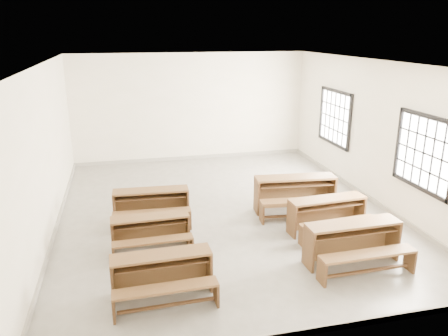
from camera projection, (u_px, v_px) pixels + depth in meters
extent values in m
plane|color=gray|center=(224.00, 211.00, 9.61)|extent=(8.50, 8.50, 0.00)
cube|color=silver|center=(224.00, 64.00, 8.66)|extent=(7.00, 8.50, 0.05)
cube|color=white|center=(191.00, 108.00, 13.05)|extent=(7.00, 0.05, 3.20)
cube|color=white|center=(306.00, 224.00, 5.21)|extent=(7.00, 0.05, 3.20)
cube|color=white|center=(48.00, 151.00, 8.36)|extent=(0.05, 8.50, 3.20)
cube|color=white|center=(373.00, 132.00, 9.90)|extent=(0.05, 8.50, 3.20)
cube|color=gray|center=(192.00, 157.00, 13.52)|extent=(7.00, 0.04, 0.10)
cube|color=gray|center=(299.00, 333.00, 5.67)|extent=(7.00, 0.04, 0.10)
cube|color=gray|center=(57.00, 225.00, 8.83)|extent=(0.04, 8.50, 0.10)
cube|color=gray|center=(366.00, 196.00, 10.37)|extent=(0.04, 8.50, 0.10)
cube|color=white|center=(425.00, 153.00, 8.23)|extent=(0.02, 1.50, 1.30)
cube|color=black|center=(429.00, 117.00, 8.02)|extent=(0.06, 1.62, 0.08)
cube|color=black|center=(419.00, 187.00, 8.43)|extent=(0.06, 1.62, 0.08)
cube|color=black|center=(399.00, 143.00, 8.96)|extent=(0.06, 0.08, 1.46)
cube|color=white|center=(335.00, 117.00, 11.57)|extent=(0.02, 1.50, 1.30)
cube|color=black|center=(337.00, 91.00, 11.36)|extent=(0.06, 1.62, 0.08)
cube|color=black|center=(333.00, 143.00, 11.77)|extent=(0.06, 1.62, 0.08)
cube|color=black|center=(350.00, 123.00, 10.83)|extent=(0.06, 0.08, 1.46)
cube|color=black|center=(322.00, 112.00, 12.30)|extent=(0.06, 0.08, 1.46)
cube|color=brown|center=(161.00, 255.00, 6.42)|extent=(1.49, 0.41, 0.04)
cube|color=brown|center=(161.00, 269.00, 6.67)|extent=(1.49, 0.07, 0.63)
cube|color=#4F341B|center=(112.00, 282.00, 6.34)|extent=(0.05, 0.37, 0.63)
cube|color=#4F341B|center=(209.00, 268.00, 6.69)|extent=(0.05, 0.37, 0.63)
cube|color=#4F341B|center=(162.00, 263.00, 6.44)|extent=(1.38, 0.31, 0.02)
cube|color=brown|center=(166.00, 288.00, 6.08)|extent=(1.49, 0.30, 0.04)
cube|color=#4F341B|center=(114.00, 308.00, 5.96)|extent=(0.04, 0.26, 0.35)
cube|color=#4F341B|center=(216.00, 293.00, 6.32)|extent=(0.04, 0.26, 0.35)
cube|color=#4F341B|center=(167.00, 305.00, 6.16)|extent=(1.37, 0.08, 0.04)
cube|color=brown|center=(150.00, 217.00, 7.82)|extent=(1.40, 0.38, 0.03)
cube|color=brown|center=(150.00, 229.00, 8.06)|extent=(1.39, 0.06, 0.59)
cube|color=#4F341B|center=(112.00, 237.00, 7.75)|extent=(0.04, 0.35, 0.59)
cube|color=#4F341B|center=(188.00, 229.00, 8.08)|extent=(0.04, 0.35, 0.59)
cube|color=#4F341B|center=(150.00, 224.00, 7.84)|extent=(1.29, 0.29, 0.02)
cube|color=brown|center=(153.00, 241.00, 7.51)|extent=(1.40, 0.27, 0.03)
cube|color=#4F341B|center=(113.00, 255.00, 7.40)|extent=(0.04, 0.24, 0.33)
cube|color=#4F341B|center=(192.00, 246.00, 7.72)|extent=(0.04, 0.24, 0.33)
cube|color=#4F341B|center=(154.00, 254.00, 7.59)|extent=(1.29, 0.07, 0.03)
cube|color=brown|center=(151.00, 190.00, 8.94)|extent=(1.56, 0.47, 0.04)
cube|color=brown|center=(151.00, 203.00, 9.21)|extent=(1.54, 0.13, 0.65)
cube|color=#4F341B|center=(115.00, 208.00, 8.92)|extent=(0.06, 0.39, 0.65)
cube|color=#4F341B|center=(188.00, 204.00, 9.17)|extent=(0.06, 0.39, 0.65)
cube|color=#4F341B|center=(151.00, 197.00, 8.96)|extent=(1.44, 0.37, 0.02)
cube|color=brown|center=(152.00, 212.00, 8.59)|extent=(1.55, 0.36, 0.04)
cube|color=#4F341B|center=(114.00, 225.00, 8.52)|extent=(0.05, 0.27, 0.36)
cube|color=#4F341B|center=(190.00, 219.00, 8.77)|extent=(0.05, 0.27, 0.36)
cube|color=#4F341B|center=(153.00, 226.00, 8.67)|extent=(1.42, 0.13, 0.04)
cube|color=brown|center=(353.00, 224.00, 7.31)|extent=(1.64, 0.44, 0.04)
cube|color=brown|center=(346.00, 239.00, 7.59)|extent=(1.63, 0.07, 0.69)
cube|color=#4F341B|center=(309.00, 249.00, 7.23)|extent=(0.05, 0.41, 0.69)
cube|color=#4F341B|center=(392.00, 238.00, 7.61)|extent=(0.05, 0.41, 0.69)
cube|color=#4F341B|center=(353.00, 232.00, 7.33)|extent=(1.52, 0.34, 0.02)
cube|color=brown|center=(368.00, 254.00, 6.94)|extent=(1.64, 0.32, 0.04)
cube|color=#4F341B|center=(322.00, 273.00, 6.81)|extent=(0.05, 0.29, 0.39)
cube|color=#4F341B|center=(410.00, 260.00, 7.19)|extent=(0.05, 0.29, 0.39)
cube|color=#4F341B|center=(366.00, 271.00, 7.03)|extent=(1.51, 0.08, 0.04)
cube|color=brown|center=(328.00, 199.00, 8.49)|extent=(1.56, 0.49, 0.04)
cube|color=brown|center=(322.00, 212.00, 8.75)|extent=(1.54, 0.14, 0.65)
cube|color=#4F341B|center=(292.00, 220.00, 8.38)|extent=(0.06, 0.39, 0.65)
cube|color=#4F341B|center=(359.00, 211.00, 8.80)|extent=(0.06, 0.39, 0.65)
cube|color=#4F341B|center=(328.00, 206.00, 8.51)|extent=(1.44, 0.39, 0.02)
cube|color=brown|center=(339.00, 222.00, 8.14)|extent=(1.56, 0.37, 0.04)
cube|color=#4F341B|center=(303.00, 237.00, 7.99)|extent=(0.06, 0.27, 0.37)
cube|color=#4F341B|center=(373.00, 227.00, 8.42)|extent=(0.06, 0.27, 0.37)
cube|color=#4F341B|center=(338.00, 236.00, 8.23)|extent=(1.42, 0.15, 0.04)
cube|color=brown|center=(296.00, 177.00, 9.44)|extent=(1.78, 0.60, 0.04)
cube|color=brown|center=(292.00, 191.00, 9.75)|extent=(1.75, 0.21, 0.74)
cube|color=#4F341B|center=(257.00, 196.00, 9.45)|extent=(0.08, 0.44, 0.74)
cube|color=#4F341B|center=(332.00, 192.00, 9.68)|extent=(0.08, 0.44, 0.74)
cube|color=#4F341B|center=(295.00, 184.00, 9.47)|extent=(1.64, 0.48, 0.02)
cube|color=brown|center=(302.00, 201.00, 9.04)|extent=(1.77, 0.47, 0.04)
cube|color=#4F341B|center=(262.00, 213.00, 8.99)|extent=(0.07, 0.31, 0.42)
cube|color=#4F341B|center=(341.00, 209.00, 9.22)|extent=(0.07, 0.31, 0.42)
cube|color=#4F341B|center=(302.00, 215.00, 9.14)|extent=(1.62, 0.21, 0.04)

